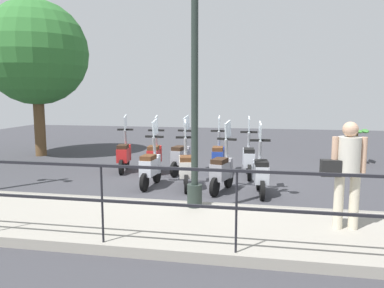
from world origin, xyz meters
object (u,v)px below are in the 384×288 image
(pedestrian_with_bag, at_px, (347,167))
(scooter_far_2, at_px, (181,156))
(scooter_near_0, at_px, (261,172))
(scooter_near_1, at_px, (222,170))
(scooter_near_3, at_px, (151,166))
(scooter_far_4, at_px, (124,154))
(scooter_near_2, at_px, (186,167))
(scooter_far_1, at_px, (218,157))
(lamp_post_near, at_px, (195,95))
(scooter_far_0, at_px, (249,158))
(tree_large, at_px, (36,53))
(scooter_far_3, at_px, (155,156))
(potted_palm, at_px, (356,149))

(pedestrian_with_bag, height_order, scooter_far_2, pedestrian_with_bag)
(scooter_near_0, distance_m, scooter_near_1, 0.83)
(scooter_near_3, bearing_deg, scooter_near_1, -91.31)
(scooter_near_1, distance_m, scooter_far_4, 3.28)
(scooter_near_2, height_order, scooter_far_1, same)
(lamp_post_near, xyz_separation_m, scooter_far_0, (3.19, -0.83, -1.62))
(tree_large, distance_m, scooter_near_3, 6.73)
(scooter_near_1, bearing_deg, scooter_near_0, -80.72)
(scooter_far_1, bearing_deg, scooter_near_3, 136.29)
(scooter_near_0, bearing_deg, scooter_near_3, 78.99)
(lamp_post_near, xyz_separation_m, scooter_near_2, (1.77, 0.52, -1.62))
(scooter_near_0, bearing_deg, tree_large, 57.92)
(scooter_far_0, bearing_deg, lamp_post_near, 161.27)
(scooter_near_2, bearing_deg, lamp_post_near, -176.31)
(pedestrian_with_bag, xyz_separation_m, scooter_far_3, (3.84, 4.03, -0.60))
(lamp_post_near, bearing_deg, potted_palm, -34.69)
(potted_palm, relative_size, scooter_far_2, 0.69)
(scooter_far_4, bearing_deg, scooter_near_3, -151.20)
(pedestrian_with_bag, distance_m, scooter_far_1, 4.67)
(potted_palm, xyz_separation_m, scooter_near_2, (-3.98, 4.51, 0.04))
(pedestrian_with_bag, xyz_separation_m, scooter_near_1, (2.29, 2.06, -0.60))
(potted_palm, distance_m, scooter_near_2, 6.01)
(scooter_far_0, distance_m, scooter_far_4, 3.38)
(tree_large, xyz_separation_m, scooter_near_1, (-3.58, -6.61, -2.96))
(scooter_far_0, bearing_deg, pedestrian_with_bag, -162.45)
(scooter_far_4, bearing_deg, scooter_near_0, -125.23)
(tree_large, distance_m, scooter_far_0, 7.98)
(lamp_post_near, relative_size, scooter_far_2, 2.86)
(lamp_post_near, relative_size, scooter_far_3, 2.86)
(pedestrian_with_bag, bearing_deg, potted_palm, -18.15)
(scooter_near_0, height_order, scooter_near_3, same)
(pedestrian_with_bag, distance_m, scooter_far_2, 5.16)
(scooter_near_3, height_order, scooter_far_3, same)
(lamp_post_near, relative_size, scooter_near_0, 2.86)
(scooter_far_0, distance_m, scooter_far_1, 0.82)
(lamp_post_near, bearing_deg, scooter_far_4, 38.18)
(scooter_near_2, distance_m, scooter_far_3, 1.81)
(scooter_near_2, distance_m, scooter_far_1, 1.66)
(pedestrian_with_bag, distance_m, scooter_far_3, 5.60)
(scooter_near_2, bearing_deg, scooter_far_4, 41.19)
(tree_large, bearing_deg, scooter_far_3, -113.56)
(scooter_near_2, relative_size, scooter_far_0, 1.00)
(scooter_near_2, height_order, scooter_far_2, same)
(tree_large, bearing_deg, scooter_near_0, -116.24)
(scooter_near_0, xyz_separation_m, scooter_near_3, (0.22, 2.47, 0.00))
(lamp_post_near, xyz_separation_m, pedestrian_with_bag, (-0.67, -2.37, -1.02))
(scooter_near_1, bearing_deg, lamp_post_near, -175.45)
(lamp_post_near, distance_m, scooter_near_3, 2.74)
(scooter_far_2, relative_size, scooter_far_4, 1.00)
(scooter_far_4, bearing_deg, scooter_near_2, -136.36)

